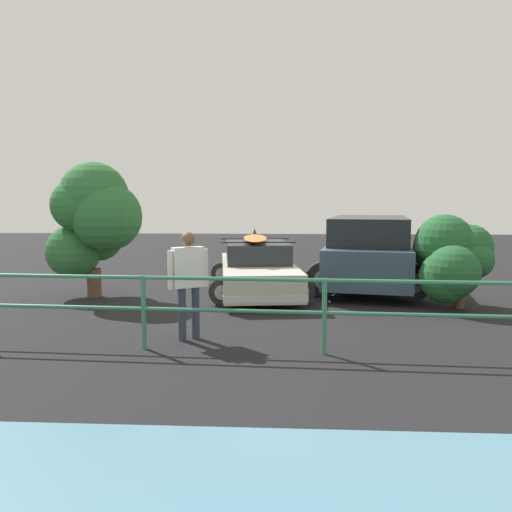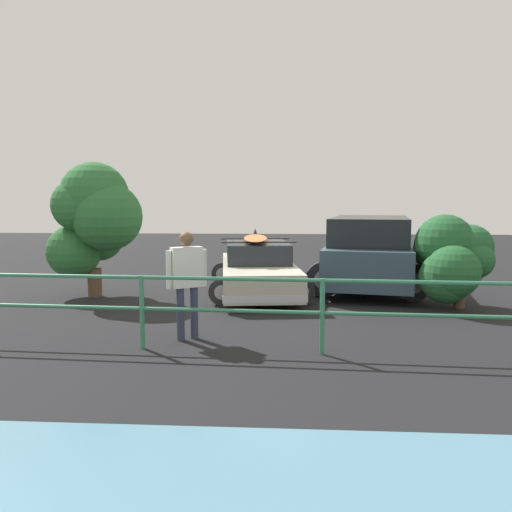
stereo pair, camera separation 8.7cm
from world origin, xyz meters
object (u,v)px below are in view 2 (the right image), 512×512
object	(u,v)px
person_bystander	(187,275)
bush_near_left	(94,217)
bush_near_right	(452,257)
suv_car	(370,251)
sedan_car	(257,269)

from	to	relation	value
person_bystander	bush_near_left	size ratio (longest dim) A/B	0.56
bush_near_right	suv_car	bearing A→B (deg)	-59.97
person_bystander	sedan_car	bearing A→B (deg)	-101.61
sedan_car	bush_near_left	xyz separation A→B (m)	(3.62, 0.87, 1.25)
person_bystander	bush_near_right	xyz separation A→B (m)	(-4.93, -2.74, 0.02)
suv_car	bush_near_left	world-z (taller)	bush_near_left
person_bystander	bush_near_right	distance (m)	5.64
suv_car	person_bystander	distance (m)	6.16
sedan_car	suv_car	size ratio (longest dim) A/B	0.91
bush_near_right	bush_near_left	bearing A→B (deg)	-4.25
suv_car	bush_near_left	distance (m)	6.67
person_bystander	bush_near_right	size ratio (longest dim) A/B	0.89
bush_near_left	bush_near_right	bearing A→B (deg)	175.75
person_bystander	bush_near_left	xyz separation A→B (m)	(2.76, -3.31, 0.80)
sedan_car	person_bystander	distance (m)	4.29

